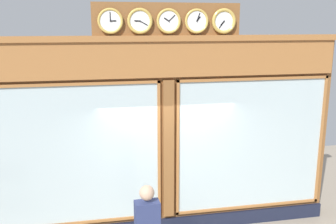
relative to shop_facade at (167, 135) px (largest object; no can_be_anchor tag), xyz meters
The scene contains 1 object.
shop_facade is the anchor object (origin of this frame).
Camera 1 is at (1.32, 6.64, 3.94)m, focal length 41.17 mm.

